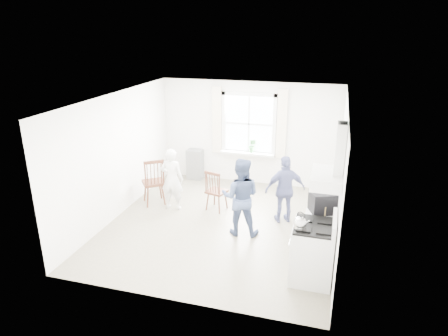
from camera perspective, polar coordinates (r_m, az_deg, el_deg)
room_shell at (r=7.77m, az=-0.42°, el=0.43°), size 4.62×5.12×2.64m
window_assembly at (r=10.00m, az=3.53°, el=5.78°), size 1.88×0.24×1.70m
range_hood at (r=6.02m, az=15.06°, el=-0.07°), size 0.45×0.76×0.94m
shelf_unit at (r=10.57m, az=-4.15°, el=0.54°), size 0.40×0.30×0.80m
gas_stove at (r=6.62m, az=12.55°, el=-11.55°), size 0.68×0.76×1.12m
kettle at (r=6.20m, az=10.83°, el=-7.73°), size 0.20×0.20×0.29m
low_cabinet at (r=7.25m, az=13.48°, el=-9.02°), size 0.50×0.55×0.90m
stereo_stack at (r=6.91m, az=13.90°, el=-4.73°), size 0.50×0.48×0.36m
cardboard_box at (r=6.91m, az=13.63°, el=-5.57°), size 0.31×0.27×0.17m
windsor_chair_a at (r=9.03m, az=-9.96°, el=-1.32°), size 0.64×0.64×1.10m
windsor_chair_b at (r=8.64m, az=-1.42°, el=-2.71°), size 0.49×0.48×0.94m
person_left at (r=8.79m, az=-7.43°, el=-1.60°), size 0.52×0.52×1.39m
person_mid at (r=7.65m, az=2.37°, el=-4.14°), size 0.83×0.83×1.55m
person_right at (r=8.24m, az=8.73°, el=-3.06°), size 1.10×1.10×1.42m
potted_plant at (r=10.01m, az=4.07°, el=3.19°), size 0.24×0.24×0.35m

